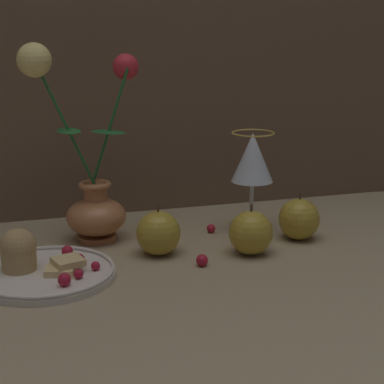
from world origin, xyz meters
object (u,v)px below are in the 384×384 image
(vase, at_px, (89,179))
(plate_with_pastries, at_px, (40,267))
(apple_at_table_edge, at_px, (251,233))
(apple_near_glass, at_px, (299,219))
(apple_beside_vase, at_px, (157,233))
(wine_glass, at_px, (252,161))

(vase, xyz_separation_m, plate_with_pastries, (-0.10, -0.15, -0.10))
(vase, xyz_separation_m, apple_at_table_edge, (0.25, -0.15, -0.08))
(vase, bearing_deg, apple_near_glass, -15.68)
(apple_at_table_edge, bearing_deg, apple_near_glass, 23.01)
(plate_with_pastries, xyz_separation_m, apple_beside_vase, (0.19, 0.05, 0.02))
(wine_glass, bearing_deg, vase, 174.89)
(wine_glass, distance_m, apple_beside_vase, 0.23)
(plate_with_pastries, distance_m, apple_near_glass, 0.46)
(plate_with_pastries, xyz_separation_m, apple_at_table_edge, (0.35, 0.00, 0.02))
(apple_beside_vase, xyz_separation_m, apple_at_table_edge, (0.15, -0.04, -0.00))
(apple_beside_vase, bearing_deg, vase, 131.90)
(apple_beside_vase, bearing_deg, wine_glass, 21.65)
(vase, relative_size, wine_glass, 1.87)
(wine_glass, height_order, apple_at_table_edge, wine_glass)
(vase, distance_m, apple_at_table_edge, 0.30)
(vase, xyz_separation_m, apple_near_glass, (0.36, -0.10, -0.08))
(plate_with_pastries, height_order, apple_beside_vase, apple_beside_vase)
(wine_glass, relative_size, apple_at_table_edge, 2.15)
(wine_glass, height_order, apple_beside_vase, wine_glass)
(plate_with_pastries, bearing_deg, apple_near_glass, 6.46)
(vase, bearing_deg, apple_at_table_edge, -30.95)
(plate_with_pastries, distance_m, wine_glass, 0.43)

